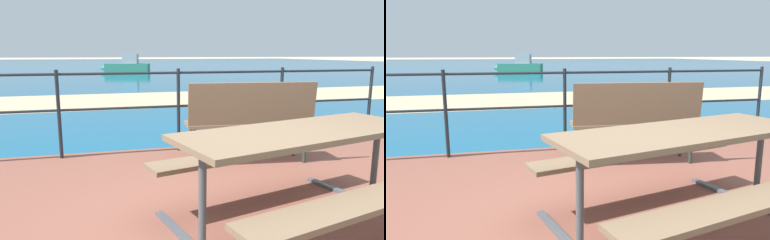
{
  "view_description": "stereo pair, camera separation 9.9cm",
  "coord_description": "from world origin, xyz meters",
  "views": [
    {
      "loc": [
        -0.99,
        -2.1,
        1.33
      ],
      "look_at": [
        0.12,
        2.18,
        0.51
      ],
      "focal_mm": 33.56,
      "sensor_mm": 36.0,
      "label": 1
    },
    {
      "loc": [
        -0.89,
        -2.12,
        1.33
      ],
      "look_at": [
        0.12,
        2.18,
        0.51
      ],
      "focal_mm": 33.56,
      "sensor_mm": 36.0,
      "label": 2
    }
  ],
  "objects": [
    {
      "name": "sea_water",
      "position": [
        0.0,
        40.0,
        0.01
      ],
      "size": [
        90.0,
        90.0,
        0.01
      ],
      "primitive_type": "cube",
      "color": "#145B84",
      "rests_on": "ground"
    },
    {
      "name": "picnic_table",
      "position": [
        0.39,
        0.09,
        0.62
      ],
      "size": [
        2.17,
        1.79,
        0.74
      ],
      "rotation": [
        0.0,
        0.0,
        0.24
      ],
      "color": "#7A6047",
      "rests_on": "patio_paving"
    },
    {
      "name": "beach_strip",
      "position": [
        0.0,
        8.29,
        0.01
      ],
      "size": [
        54.06,
        4.65,
        0.01
      ],
      "primitive_type": "cube",
      "rotation": [
        0.0,
        0.0,
        0.02
      ],
      "color": "tan",
      "rests_on": "ground"
    },
    {
      "name": "railing_fence",
      "position": [
        0.0,
        2.43,
        0.74
      ],
      "size": [
        5.94,
        0.04,
        1.08
      ],
      "color": "#1E2328",
      "rests_on": "patio_paving"
    },
    {
      "name": "park_bench",
      "position": [
        0.67,
        1.65,
        0.63
      ],
      "size": [
        1.5,
        0.57,
        0.96
      ],
      "rotation": [
        0.0,
        0.0,
        3.03
      ],
      "color": "#7A6047",
      "rests_on": "patio_paving"
    },
    {
      "name": "boat_near",
      "position": [
        0.88,
        23.47,
        0.43
      ],
      "size": [
        3.57,
        1.88,
        1.27
      ],
      "rotation": [
        0.0,
        0.0,
        2.8
      ],
      "color": "#338466",
      "rests_on": "sea_water"
    }
  ]
}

